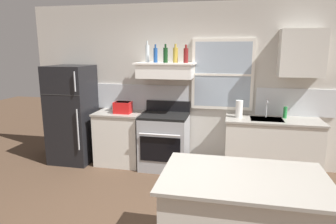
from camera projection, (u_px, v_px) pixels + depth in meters
back_wall at (185, 85)px, 5.03m from camera, size 5.40×0.11×2.70m
refrigerator at (72, 114)px, 5.16m from camera, size 0.70×0.72×1.69m
counter_left_of_stove at (120, 137)px, 5.13m from camera, size 0.79×0.63×0.91m
toaster at (123, 107)px, 4.92m from camera, size 0.30×0.20×0.19m
stove_range at (165, 141)px, 4.93m from camera, size 0.76×0.69×1.09m
range_hood_shelf at (166, 70)px, 4.77m from camera, size 0.96×0.52×0.24m
bottle_clear_tall at (147, 53)px, 4.84m from camera, size 0.06×0.06×0.34m
bottle_blue_liqueur at (155, 55)px, 4.73m from camera, size 0.07×0.07×0.29m
bottle_dark_green_wine at (166, 55)px, 4.68m from camera, size 0.07×0.07×0.29m
bottle_champagne_gold_foil at (175, 55)px, 4.71m from camera, size 0.08×0.08×0.29m
bottle_red_label_wine at (186, 55)px, 4.63m from camera, size 0.07×0.07×0.28m
counter_right_with_sink at (271, 147)px, 4.62m from camera, size 1.43×0.63×0.91m
sink_faucet at (267, 106)px, 4.60m from camera, size 0.03×0.17×0.28m
paper_towel_roll at (239, 109)px, 4.60m from camera, size 0.11×0.11×0.27m
dish_soap_bottle at (285, 112)px, 4.56m from camera, size 0.06×0.06×0.18m
kitchen_island at (241, 224)px, 2.59m from camera, size 1.40×0.90×0.91m
upper_cabinet_right at (302, 53)px, 4.38m from camera, size 0.64×0.32×0.70m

